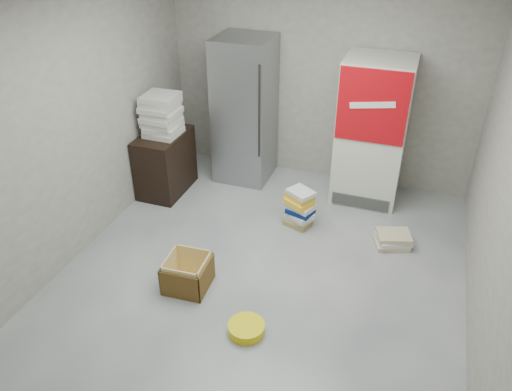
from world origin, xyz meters
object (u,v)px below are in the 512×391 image
object	(u,v)px
wood_shelf	(165,163)
coke_cooler	(372,131)
phonebook_stack_main	(300,208)
steel_fridge	(245,111)
cardboard_box	(188,275)

from	to	relation	value
wood_shelf	coke_cooler	bearing A→B (deg)	16.28
wood_shelf	phonebook_stack_main	xyz separation A→B (m)	(1.86, -0.22, -0.16)
steel_fridge	coke_cooler	xyz separation A→B (m)	(1.65, -0.01, -0.05)
coke_cooler	wood_shelf	bearing A→B (deg)	-163.72
steel_fridge	phonebook_stack_main	bearing A→B (deg)	-42.72
wood_shelf	cardboard_box	distance (m)	1.97
phonebook_stack_main	coke_cooler	bearing A→B (deg)	81.48
phonebook_stack_main	cardboard_box	world-z (taller)	phonebook_stack_main
steel_fridge	coke_cooler	size ratio (longest dim) A/B	1.06
wood_shelf	cardboard_box	bearing A→B (deg)	-56.08
coke_cooler	phonebook_stack_main	distance (m)	1.31
phonebook_stack_main	cardboard_box	xyz separation A→B (m)	(-0.77, -1.40, -0.10)
steel_fridge	cardboard_box	xyz separation A→B (m)	(0.26, -2.35, -0.81)
coke_cooler	wood_shelf	distance (m)	2.63
cardboard_box	coke_cooler	bearing A→B (deg)	56.08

